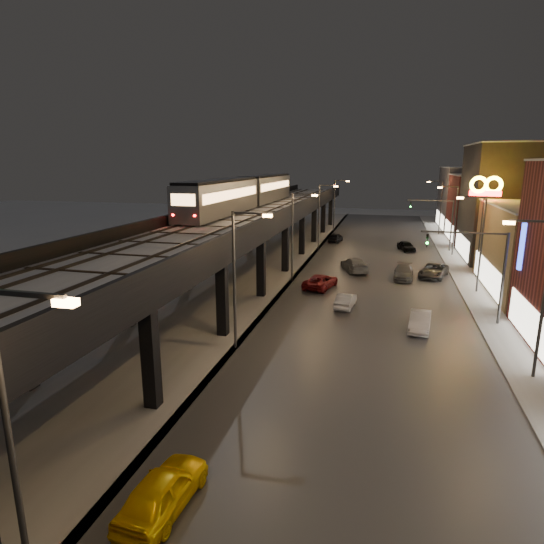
# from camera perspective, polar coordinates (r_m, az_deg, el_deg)

# --- Properties ---
(ground) EXTENTS (220.00, 220.00, 0.00)m
(ground) POSITION_cam_1_polar(r_m,az_deg,el_deg) (19.87, -15.75, -23.77)
(ground) COLOR silver
(road_surface) EXTENTS (17.00, 120.00, 0.06)m
(road_surface) POSITION_cam_1_polar(r_m,az_deg,el_deg) (49.89, 12.71, -0.53)
(road_surface) COLOR #46474D
(road_surface) RESTS_ON ground
(sidewalk_right) EXTENTS (4.00, 120.00, 0.14)m
(sidewalk_right) POSITION_cam_1_polar(r_m,az_deg,el_deg) (50.67, 24.08, -1.13)
(sidewalk_right) COLOR #9FA1A8
(sidewalk_right) RESTS_ON ground
(under_viaduct_pavement) EXTENTS (11.00, 120.00, 0.06)m
(under_viaduct_pavement) POSITION_cam_1_polar(r_m,az_deg,el_deg) (51.95, -2.32, 0.35)
(under_viaduct_pavement) COLOR #9FA1A8
(under_viaduct_pavement) RESTS_ON ground
(elevated_viaduct) EXTENTS (9.00, 100.00, 6.30)m
(elevated_viaduct) POSITION_cam_1_polar(r_m,az_deg,el_deg) (47.98, -3.47, 6.02)
(elevated_viaduct) COLOR black
(elevated_viaduct) RESTS_ON ground
(viaduct_trackbed) EXTENTS (8.40, 100.00, 0.32)m
(viaduct_trackbed) POSITION_cam_1_polar(r_m,az_deg,el_deg) (48.00, -3.44, 6.95)
(viaduct_trackbed) COLOR #B2B7C1
(viaduct_trackbed) RESTS_ON elevated_viaduct
(viaduct_parapet_streetside) EXTENTS (0.30, 100.00, 1.10)m
(viaduct_parapet_streetside) POSITION_cam_1_polar(r_m,az_deg,el_deg) (46.84, 1.69, 7.38)
(viaduct_parapet_streetside) COLOR black
(viaduct_parapet_streetside) RESTS_ON elevated_viaduct
(viaduct_parapet_far) EXTENTS (0.30, 100.00, 1.10)m
(viaduct_parapet_far) POSITION_cam_1_polar(r_m,az_deg,el_deg) (49.47, -8.28, 7.57)
(viaduct_parapet_far) COLOR black
(viaduct_parapet_far) RESTS_ON elevated_viaduct
(building_d) EXTENTS (12.20, 13.20, 14.16)m
(building_d) POSITION_cam_1_polar(r_m,az_deg,el_deg) (63.55, 28.62, 7.58)
(building_d) COLOR #252427
(building_d) RESTS_ON ground
(building_e) EXTENTS (12.20, 12.20, 10.16)m
(building_e) POSITION_cam_1_polar(r_m,az_deg,el_deg) (77.32, 26.00, 7.15)
(building_e) COLOR maroon
(building_e) RESTS_ON ground
(building_f) EXTENTS (12.20, 16.20, 11.16)m
(building_f) POSITION_cam_1_polar(r_m,az_deg,el_deg) (91.00, 24.33, 8.40)
(building_f) COLOR #4B4A53
(building_f) RESTS_ON ground
(streetlight_left_0) EXTENTS (2.57, 0.28, 9.00)m
(streetlight_left_0) POSITION_cam_1_polar(r_m,az_deg,el_deg) (13.99, -29.44, -16.74)
(streetlight_left_0) COLOR #38383A
(streetlight_left_0) RESTS_ON ground
(streetlight_left_1) EXTENTS (2.57, 0.28, 9.00)m
(streetlight_left_1) POSITION_cam_1_polar(r_m,az_deg,el_deg) (28.70, -4.27, 0.12)
(streetlight_left_1) COLOR #38383A
(streetlight_left_1) RESTS_ON ground
(streetlight_right_1) EXTENTS (2.56, 0.28, 9.00)m
(streetlight_right_1) POSITION_cam_1_polar(r_m,az_deg,el_deg) (28.48, 30.58, -1.88)
(streetlight_right_1) COLOR #38383A
(streetlight_right_1) RESTS_ON ground
(streetlight_left_2) EXTENTS (2.57, 0.28, 9.00)m
(streetlight_left_2) POSITION_cam_1_polar(r_m,az_deg,el_deg) (45.83, 2.90, 5.19)
(streetlight_left_2) COLOR #38383A
(streetlight_left_2) RESTS_ON ground
(streetlight_right_2) EXTENTS (2.56, 0.28, 9.00)m
(streetlight_right_2) POSITION_cam_1_polar(r_m,az_deg,el_deg) (45.69, 24.54, 3.96)
(streetlight_right_2) COLOR #38383A
(streetlight_right_2) RESTS_ON ground
(streetlight_left_3) EXTENTS (2.57, 0.28, 9.00)m
(streetlight_left_3) POSITION_cam_1_polar(r_m,az_deg,el_deg) (63.44, 6.16, 7.46)
(streetlight_left_3) COLOR #38383A
(streetlight_left_3) RESTS_ON ground
(streetlight_right_3) EXTENTS (2.56, 0.28, 9.00)m
(streetlight_right_3) POSITION_cam_1_polar(r_m,az_deg,el_deg) (63.34, 21.81, 6.57)
(streetlight_right_3) COLOR #38383A
(streetlight_right_3) RESTS_ON ground
(streetlight_left_4) EXTENTS (2.57, 0.28, 9.00)m
(streetlight_left_4) POSITION_cam_1_polar(r_m,az_deg,el_deg) (81.22, 8.02, 8.73)
(streetlight_left_4) COLOR #38383A
(streetlight_left_4) RESTS_ON ground
(streetlight_right_4) EXTENTS (2.56, 0.28, 9.00)m
(streetlight_right_4) POSITION_cam_1_polar(r_m,az_deg,el_deg) (81.14, 20.26, 8.03)
(streetlight_right_4) COLOR #38383A
(streetlight_right_4) RESTS_ON ground
(traffic_light_rig_a) EXTENTS (6.10, 0.34, 7.00)m
(traffic_light_rig_a) POSITION_cam_1_polar(r_m,az_deg,el_deg) (36.94, 25.40, 0.69)
(traffic_light_rig_a) COLOR #38383A
(traffic_light_rig_a) RESTS_ON ground
(traffic_light_rig_b) EXTENTS (6.10, 0.34, 7.00)m
(traffic_light_rig_b) POSITION_cam_1_polar(r_m,az_deg,el_deg) (66.27, 20.67, 6.29)
(traffic_light_rig_b) COLOR #38383A
(traffic_light_rig_b) RESTS_ON ground
(subway_train) EXTENTS (3.01, 36.55, 3.60)m
(subway_train) POSITION_cam_1_polar(r_m,az_deg,el_deg) (56.93, -3.17, 10.03)
(subway_train) COLOR gray
(subway_train) RESTS_ON viaduct_trackbed
(car_taxi) EXTENTS (2.02, 4.41, 1.47)m
(car_taxi) POSITION_cam_1_polar(r_m,az_deg,el_deg) (17.98, -13.51, -25.22)
(car_taxi) COLOR #FBC500
(car_taxi) RESTS_ON ground
(car_near_white) EXTENTS (1.64, 3.82, 1.22)m
(car_near_white) POSITION_cam_1_polar(r_m,az_deg,el_deg) (38.58, 9.22, -3.62)
(car_near_white) COLOR silver
(car_near_white) RESTS_ON ground
(car_mid_silver) EXTENTS (3.25, 5.24, 1.35)m
(car_mid_silver) POSITION_cam_1_polar(r_m,az_deg,el_deg) (44.15, 6.12, -1.23)
(car_mid_silver) COLOR maroon
(car_mid_silver) RESTS_ON ground
(car_mid_dark) EXTENTS (3.77, 5.65, 1.52)m
(car_mid_dark) POSITION_cam_1_polar(r_m,az_deg,el_deg) (51.51, 10.31, 0.86)
(car_mid_dark) COLOR gray
(car_mid_dark) RESTS_ON ground
(car_far_white) EXTENTS (2.17, 4.27, 1.39)m
(car_far_white) POSITION_cam_1_polar(r_m,az_deg,el_deg) (70.41, 7.97, 4.28)
(car_far_white) COLOR black
(car_far_white) RESTS_ON ground
(car_onc_silver) EXTENTS (1.85, 4.17, 1.33)m
(car_onc_silver) POSITION_cam_1_polar(r_m,az_deg,el_deg) (34.78, 18.07, -5.97)
(car_onc_silver) COLOR silver
(car_onc_silver) RESTS_ON ground
(car_onc_dark) EXTENTS (3.71, 5.57, 1.42)m
(car_onc_dark) POSITION_cam_1_polar(r_m,az_deg,el_deg) (51.03, 19.62, 0.11)
(car_onc_dark) COLOR #3B3B3C
(car_onc_dark) RESTS_ON ground
(car_onc_white) EXTENTS (2.17, 4.83, 1.37)m
(car_onc_white) POSITION_cam_1_polar(r_m,az_deg,el_deg) (49.32, 16.19, -0.12)
(car_onc_white) COLOR #56585A
(car_onc_white) RESTS_ON ground
(car_onc_red) EXTENTS (2.77, 4.19, 1.33)m
(car_onc_red) POSITION_cam_1_polar(r_m,az_deg,el_deg) (65.26, 16.50, 3.09)
(car_onc_red) COLOR black
(car_onc_red) RESTS_ON ground
(sign_mcdonalds) EXTENTS (3.15, 0.78, 10.58)m
(sign_mcdonalds) POSITION_cam_1_polar(r_m,az_deg,el_deg) (51.57, 25.17, 8.73)
(sign_mcdonalds) COLOR #38383A
(sign_mcdonalds) RESTS_ON ground
(sign_carwash) EXTENTS (1.50, 0.35, 7.77)m
(sign_carwash) POSITION_cam_1_polar(r_m,az_deg,el_deg) (37.26, 29.59, 1.82)
(sign_carwash) COLOR #38383A
(sign_carwash) RESTS_ON ground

